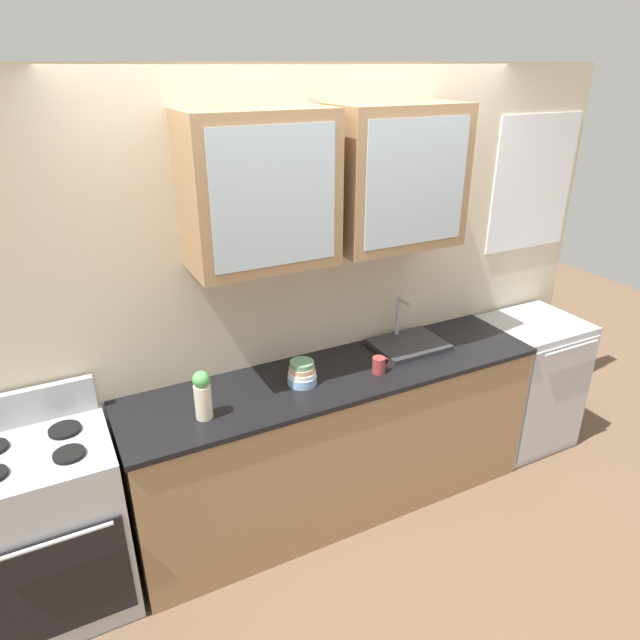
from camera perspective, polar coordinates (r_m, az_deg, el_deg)
The scene contains 9 objects.
ground_plane at distance 3.74m, azimuth 1.66°, elevation -17.75°, with size 10.00×10.00×0.00m, color brown.
back_wall_unit at distance 3.20m, azimuth -0.28°, elevation 5.16°, with size 3.96×0.49×2.51m.
counter at distance 3.45m, azimuth 1.75°, elevation -12.01°, with size 2.42×0.59×0.93m.
stove_range at distance 3.17m, azimuth -25.27°, elevation -18.46°, with size 0.67×0.59×1.11m.
sink_faucet at distance 3.51m, azimuth 8.81°, elevation -2.32°, with size 0.43×0.33×0.28m.
bowl_stack at distance 3.07m, azimuth -1.80°, elevation -5.34°, with size 0.16×0.16×0.13m.
vase at distance 2.81m, azimuth -11.63°, elevation -7.29°, with size 0.08×0.08×0.25m.
cup_near_sink at distance 3.20m, azimuth 5.92°, elevation -4.48°, with size 0.11×0.07×0.09m.
dishwasher at distance 4.28m, azimuth 19.97°, elevation -5.84°, with size 0.61×0.58×0.93m.
Camera 1 is at (-1.36, -2.42, 2.50)m, focal length 32.08 mm.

